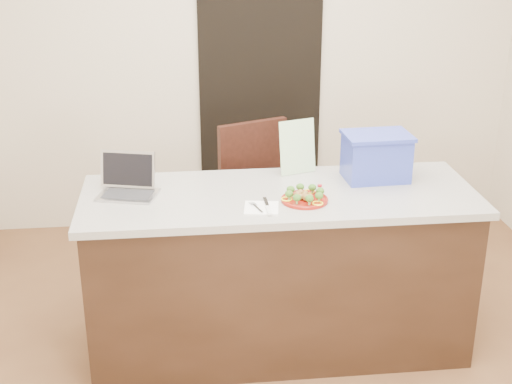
{
  "coord_description": "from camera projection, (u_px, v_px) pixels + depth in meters",
  "views": [
    {
      "loc": [
        -0.5,
        -3.15,
        2.31
      ],
      "look_at": [
        -0.13,
        0.2,
        0.95
      ],
      "focal_mm": 50.0,
      "sensor_mm": 36.0,
      "label": 1
    }
  ],
  "objects": [
    {
      "name": "ground",
      "position": [
        284.0,
        369.0,
        3.82
      ],
      "size": [
        4.0,
        4.0,
        0.0
      ],
      "primitive_type": "plane",
      "color": "brown",
      "rests_on": "ground"
    },
    {
      "name": "room_shell",
      "position": [
        289.0,
        70.0,
        3.21
      ],
      "size": [
        4.0,
        4.0,
        4.0
      ],
      "color": "white",
      "rests_on": "ground"
    },
    {
      "name": "doorway",
      "position": [
        260.0,
        96.0,
        5.28
      ],
      "size": [
        0.9,
        0.02,
        2.0
      ],
      "primitive_type": "cube",
      "color": "black",
      "rests_on": "ground"
    },
    {
      "name": "island",
      "position": [
        279.0,
        271.0,
        3.88
      ],
      "size": [
        2.06,
        0.76,
        0.92
      ],
      "color": "black",
      "rests_on": "ground"
    },
    {
      "name": "plate",
      "position": [
        305.0,
        199.0,
        3.6
      ],
      "size": [
        0.24,
        0.24,
        0.02
      ],
      "rotation": [
        0.0,
        0.0,
        -0.2
      ],
      "color": "maroon",
      "rests_on": "island"
    },
    {
      "name": "meatballs",
      "position": [
        304.0,
        195.0,
        3.59
      ],
      "size": [
        0.09,
        0.09,
        0.04
      ],
      "color": "olive",
      "rests_on": "plate"
    },
    {
      "name": "broccoli",
      "position": [
        305.0,
        193.0,
        3.58
      ],
      "size": [
        0.2,
        0.2,
        0.04
      ],
      "color": "#254D14",
      "rests_on": "plate"
    },
    {
      "name": "pepper_rings",
      "position": [
        305.0,
        198.0,
        3.59
      ],
      "size": [
        0.2,
        0.22,
        0.01
      ],
      "color": "yellow",
      "rests_on": "plate"
    },
    {
      "name": "napkin",
      "position": [
        261.0,
        208.0,
        3.51
      ],
      "size": [
        0.19,
        0.19,
        0.01
      ],
      "primitive_type": "cube",
      "rotation": [
        0.0,
        0.0,
        -0.15
      ],
      "color": "white",
      "rests_on": "island"
    },
    {
      "name": "fork",
      "position": [
        257.0,
        206.0,
        3.51
      ],
      "size": [
        0.04,
        0.14,
        0.0
      ],
      "rotation": [
        0.0,
        0.0,
        0.3
      ],
      "color": "silver",
      "rests_on": "napkin"
    },
    {
      "name": "knife",
      "position": [
        268.0,
        208.0,
        3.49
      ],
      "size": [
        0.02,
        0.22,
        0.01
      ],
      "rotation": [
        0.0,
        0.0,
        0.01
      ],
      "color": "silver",
      "rests_on": "napkin"
    },
    {
      "name": "yogurt_bottle",
      "position": [
        320.0,
        192.0,
        3.63
      ],
      "size": [
        0.03,
        0.03,
        0.07
      ],
      "rotation": [
        0.0,
        0.0,
        0.22
      ],
      "color": "white",
      "rests_on": "island"
    },
    {
      "name": "laptop",
      "position": [
        128.0,
        183.0,
        3.69
      ],
      "size": [
        0.33,
        0.3,
        0.21
      ],
      "rotation": [
        0.0,
        0.0,
        -0.26
      ],
      "color": "#A9A9AD",
      "rests_on": "island"
    },
    {
      "name": "leaflet",
      "position": [
        297.0,
        147.0,
        3.93
      ],
      "size": [
        0.22,
        0.11,
        0.3
      ],
      "primitive_type": "cube",
      "rotation": [
        -0.14,
        0.0,
        0.3
      ],
      "color": "white",
      "rests_on": "island"
    },
    {
      "name": "blue_box",
      "position": [
        376.0,
        156.0,
        3.85
      ],
      "size": [
        0.37,
        0.27,
        0.26
      ],
      "rotation": [
        0.0,
        0.0,
        0.05
      ],
      "color": "#2E3CA6",
      "rests_on": "island"
    },
    {
      "name": "chair",
      "position": [
        255.0,
        196.0,
        4.5
      ],
      "size": [
        0.61,
        0.62,
        1.06
      ],
      "rotation": [
        0.0,
        0.0,
        0.38
      ],
      "color": "#33150F",
      "rests_on": "ground"
    }
  ]
}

